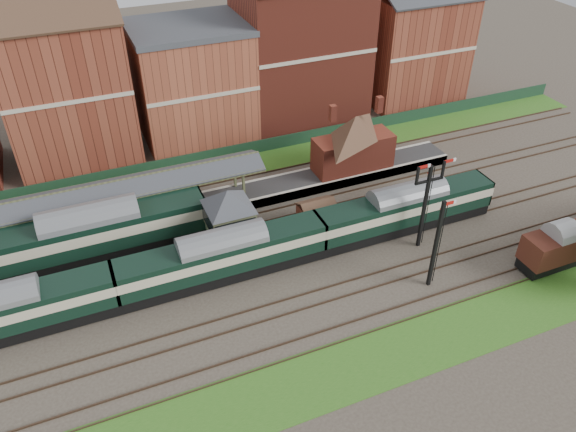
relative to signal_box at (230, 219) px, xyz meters
name	(u,v)px	position (x,y,z in m)	size (l,w,h in m)	color
ground	(278,263)	(3.00, -3.25, -3.19)	(160.00, 160.00, 0.00)	#473D33
grass_back	(221,170)	(3.00, 12.75, -3.16)	(90.00, 4.50, 0.06)	#2D6619
grass_front	(345,370)	(3.00, -15.25, -3.16)	(90.00, 5.00, 0.06)	#2D6619
fence	(215,155)	(3.00, 14.75, -2.44)	(90.00, 0.12, 1.50)	#193823
platform	(189,209)	(-2.00, 6.50, -2.69)	(55.00, 3.40, 1.00)	#2D2D2D
signal_box	(230,219)	(0.00, 0.00, 0.00)	(5.40, 5.40, 6.00)	#617654
brick_hut	(317,216)	(8.00, 0.00, -2.00)	(3.20, 2.64, 2.94)	maroon
station_building	(354,142)	(15.00, 6.50, 0.76)	(8.10, 8.10, 5.90)	maroon
canopy	(115,186)	(-8.00, 6.50, 1.39)	(26.00, 3.89, 4.08)	#484B2F
semaphore_bracket	(426,201)	(15.04, -5.75, 1.44)	(3.60, 0.25, 8.18)	black
semaphore_siding	(436,243)	(13.02, -10.25, 0.96)	(1.23, 0.25, 8.00)	black
town_backdrop	(190,76)	(2.82, 21.75, 3.81)	(69.00, 10.00, 16.00)	maroon
dmu_train	(223,256)	(-1.62, -3.25, -0.93)	(50.02, 2.63, 3.84)	black
platform_railcar	(93,234)	(-10.68, 3.25, -0.67)	(18.79, 2.96, 4.33)	black
goods_van_a	(556,247)	(23.53, -12.25, -1.24)	(5.63, 2.44, 3.42)	black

